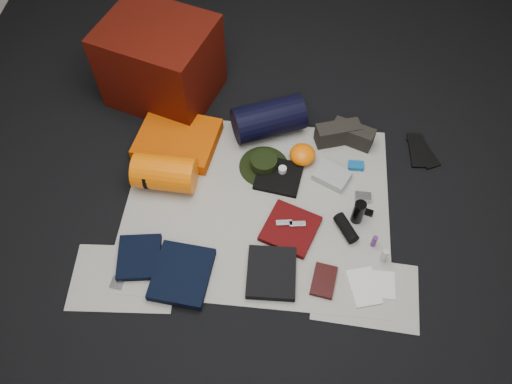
# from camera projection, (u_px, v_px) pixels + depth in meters

# --- Properties ---
(floor) EXTENTS (4.50, 4.50, 0.02)m
(floor) POSITION_uv_depth(u_px,v_px,m) (257.00, 206.00, 3.06)
(floor) COLOR black
(floor) RESTS_ON ground
(newspaper_mat) EXTENTS (1.60, 1.30, 0.01)m
(newspaper_mat) POSITION_uv_depth(u_px,v_px,m) (257.00, 205.00, 3.05)
(newspaper_mat) COLOR beige
(newspaper_mat) RESTS_ON floor
(newspaper_sheet_front_left) EXTENTS (0.61, 0.44, 0.00)m
(newspaper_sheet_front_left) POSITION_uv_depth(u_px,v_px,m) (124.00, 278.00, 2.80)
(newspaper_sheet_front_left) COLOR beige
(newspaper_sheet_front_left) RESTS_ON floor
(newspaper_sheet_front_right) EXTENTS (0.60, 0.43, 0.00)m
(newspaper_sheet_front_right) POSITION_uv_depth(u_px,v_px,m) (365.00, 292.00, 2.75)
(newspaper_sheet_front_right) COLOR beige
(newspaper_sheet_front_right) RESTS_ON floor
(red_cabinet) EXTENTS (0.82, 0.75, 0.57)m
(red_cabinet) POSITION_uv_depth(u_px,v_px,m) (161.00, 62.00, 3.33)
(red_cabinet) COLOR #450C05
(red_cabinet) RESTS_ON floor
(sleeping_pad) EXTENTS (0.56, 0.48, 0.09)m
(sleeping_pad) POSITION_uv_depth(u_px,v_px,m) (178.00, 140.00, 3.27)
(sleeping_pad) COLOR #DA5002
(sleeping_pad) RESTS_ON newspaper_mat
(stuff_sack) EXTENTS (0.38, 0.24, 0.22)m
(stuff_sack) POSITION_uv_depth(u_px,v_px,m) (165.00, 173.00, 3.05)
(stuff_sack) COLOR #FF6904
(stuff_sack) RESTS_ON newspaper_mat
(sack_strap_left) EXTENTS (0.02, 0.22, 0.22)m
(sack_strap_left) POSITION_uv_depth(u_px,v_px,m) (149.00, 172.00, 3.05)
(sack_strap_left) COLOR black
(sack_strap_left) RESTS_ON newspaper_mat
(sack_strap_right) EXTENTS (0.03, 0.22, 0.22)m
(sack_strap_right) POSITION_uv_depth(u_px,v_px,m) (181.00, 174.00, 3.04)
(sack_strap_right) COLOR black
(sack_strap_right) RESTS_ON newspaper_mat
(navy_duffel) EXTENTS (0.52, 0.41, 0.24)m
(navy_duffel) POSITION_uv_depth(u_px,v_px,m) (269.00, 119.00, 3.27)
(navy_duffel) COLOR black
(navy_duffel) RESTS_ON newspaper_mat
(boonie_brim) EXTENTS (0.42, 0.42, 0.01)m
(boonie_brim) POSITION_uv_depth(u_px,v_px,m) (264.00, 166.00, 3.20)
(boonie_brim) COLOR black
(boonie_brim) RESTS_ON newspaper_mat
(boonie_crown) EXTENTS (0.17, 0.17, 0.07)m
(boonie_crown) POSITION_uv_depth(u_px,v_px,m) (264.00, 162.00, 3.17)
(boonie_crown) COLOR black
(boonie_crown) RESTS_ON boonie_brim
(hiking_boot_left) EXTENTS (0.31, 0.19, 0.14)m
(hiking_boot_left) POSITION_uv_depth(u_px,v_px,m) (338.00, 133.00, 3.26)
(hiking_boot_left) COLOR black
(hiking_boot_left) RESTS_ON newspaper_mat
(hiking_boot_right) EXTENTS (0.29, 0.19, 0.14)m
(hiking_boot_right) POSITION_uv_depth(u_px,v_px,m) (353.00, 135.00, 3.26)
(hiking_boot_right) COLOR black
(hiking_boot_right) RESTS_ON newspaper_mat
(flip_flop_left) EXTENTS (0.12, 0.28, 0.02)m
(flip_flop_left) POSITION_uv_depth(u_px,v_px,m) (417.00, 150.00, 3.28)
(flip_flop_left) COLOR black
(flip_flop_left) RESTS_ON floor
(flip_flop_right) EXTENTS (0.21, 0.28, 0.01)m
(flip_flop_right) POSITION_uv_depth(u_px,v_px,m) (423.00, 152.00, 3.27)
(flip_flop_right) COLOR black
(flip_flop_right) RESTS_ON floor
(trousers_navy_a) EXTENTS (0.28, 0.30, 0.04)m
(trousers_navy_a) POSITION_uv_depth(u_px,v_px,m) (139.00, 257.00, 2.84)
(trousers_navy_a) COLOR black
(trousers_navy_a) RESTS_ON newspaper_mat
(trousers_navy_b) EXTENTS (0.34, 0.38, 0.06)m
(trousers_navy_b) POSITION_uv_depth(u_px,v_px,m) (182.00, 274.00, 2.77)
(trousers_navy_b) COLOR black
(trousers_navy_b) RESTS_ON newspaper_mat
(trousers_charcoal) EXTENTS (0.28, 0.32, 0.05)m
(trousers_charcoal) POSITION_uv_depth(u_px,v_px,m) (271.00, 273.00, 2.78)
(trousers_charcoal) COLOR black
(trousers_charcoal) RESTS_ON newspaper_mat
(black_tshirt) EXTENTS (0.31, 0.30, 0.03)m
(black_tshirt) POSITION_uv_depth(u_px,v_px,m) (279.00, 176.00, 3.15)
(black_tshirt) COLOR black
(black_tshirt) RESTS_ON newspaper_mat
(red_shirt) EXTENTS (0.38, 0.38, 0.04)m
(red_shirt) POSITION_uv_depth(u_px,v_px,m) (290.00, 229.00, 2.94)
(red_shirt) COLOR #4E0809
(red_shirt) RESTS_ON newspaper_mat
(orange_stuff_sack) EXTENTS (0.20, 0.20, 0.11)m
(orange_stuff_sack) POSITION_uv_depth(u_px,v_px,m) (302.00, 155.00, 3.19)
(orange_stuff_sack) COLOR #FF6904
(orange_stuff_sack) RESTS_ON newspaper_mat
(first_aid_pouch) EXTENTS (0.26, 0.23, 0.05)m
(first_aid_pouch) POSITION_uv_depth(u_px,v_px,m) (332.00, 176.00, 3.14)
(first_aid_pouch) COLOR #979F98
(first_aid_pouch) RESTS_ON newspaper_mat
(water_bottle) EXTENTS (0.09, 0.09, 0.17)m
(water_bottle) POSITION_uv_depth(u_px,v_px,m) (358.00, 212.00, 2.92)
(water_bottle) COLOR black
(water_bottle) RESTS_ON newspaper_mat
(speaker) EXTENTS (0.16, 0.19, 0.07)m
(speaker) POSITION_uv_depth(u_px,v_px,m) (346.00, 228.00, 2.92)
(speaker) COLOR black
(speaker) RESTS_ON newspaper_mat
(compact_camera) EXTENTS (0.10, 0.06, 0.04)m
(compact_camera) POSITION_uv_depth(u_px,v_px,m) (363.00, 197.00, 3.06)
(compact_camera) COLOR #A7A7AC
(compact_camera) RESTS_ON newspaper_mat
(cyan_case) EXTENTS (0.10, 0.06, 0.03)m
(cyan_case) POSITION_uv_depth(u_px,v_px,m) (356.00, 166.00, 3.19)
(cyan_case) COLOR #105D9D
(cyan_case) RESTS_ON newspaper_mat
(toiletry_purple) EXTENTS (0.04, 0.04, 0.09)m
(toiletry_purple) POSITION_uv_depth(u_px,v_px,m) (374.00, 241.00, 2.87)
(toiletry_purple) COLOR #552372
(toiletry_purple) RESTS_ON newspaper_mat
(toiletry_clear) EXTENTS (0.04, 0.04, 0.11)m
(toiletry_clear) POSITION_uv_depth(u_px,v_px,m) (384.00, 256.00, 2.81)
(toiletry_clear) COLOR #B0B5B0
(toiletry_clear) RESTS_ON newspaper_mat
(paperback_book) EXTENTS (0.16, 0.21, 0.03)m
(paperback_book) POSITION_uv_depth(u_px,v_px,m) (324.00, 281.00, 2.77)
(paperback_book) COLOR black
(paperback_book) RESTS_ON newspaper_mat
(map_booklet) EXTENTS (0.21, 0.25, 0.01)m
(map_booklet) POSITION_uv_depth(u_px,v_px,m) (364.00, 287.00, 2.76)
(map_booklet) COLOR silver
(map_booklet) RESTS_ON newspaper_mat
(map_printout) EXTENTS (0.13, 0.16, 0.01)m
(map_printout) POSITION_uv_depth(u_px,v_px,m) (383.00, 285.00, 2.77)
(map_printout) COLOR silver
(map_printout) RESTS_ON newspaper_mat
(sunglasses) EXTENTS (0.10, 0.06, 0.02)m
(sunglasses) POSITION_uv_depth(u_px,v_px,m) (365.00, 211.00, 3.01)
(sunglasses) COLOR black
(sunglasses) RESTS_ON newspaper_mat
(key_cluster) EXTENTS (0.08, 0.08, 0.01)m
(key_cluster) POSITION_uv_depth(u_px,v_px,m) (118.00, 283.00, 2.77)
(key_cluster) COLOR #A7A7AC
(key_cluster) RESTS_ON newspaper_mat
(tape_roll) EXTENTS (0.05, 0.05, 0.04)m
(tape_roll) POSITION_uv_depth(u_px,v_px,m) (282.00, 170.00, 3.14)
(tape_roll) COLOR silver
(tape_roll) RESTS_ON black_tshirt
(energy_bar_a) EXTENTS (0.10, 0.05, 0.01)m
(energy_bar_a) POSITION_uv_depth(u_px,v_px,m) (284.00, 223.00, 2.93)
(energy_bar_a) COLOR #A7A7AC
(energy_bar_a) RESTS_ON red_shirt
(energy_bar_b) EXTENTS (0.10, 0.05, 0.01)m
(energy_bar_b) POSITION_uv_depth(u_px,v_px,m) (298.00, 224.00, 2.93)
(energy_bar_b) COLOR #A7A7AC
(energy_bar_b) RESTS_ON red_shirt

